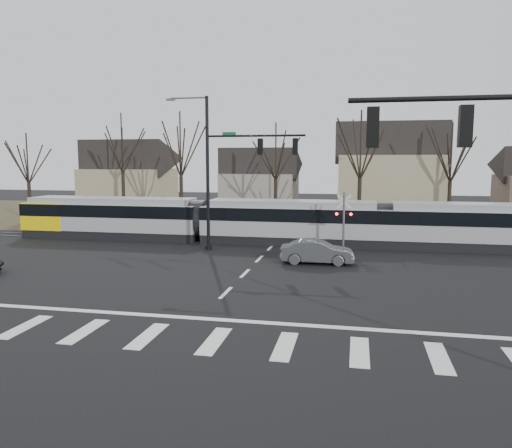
# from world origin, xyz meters

# --- Properties ---
(ground) EXTENTS (140.00, 140.00, 0.00)m
(ground) POSITION_xyz_m (0.00, 0.00, 0.00)
(ground) COLOR black
(grass_verge) EXTENTS (140.00, 28.00, 0.01)m
(grass_verge) POSITION_xyz_m (0.00, 32.00, 0.01)
(grass_verge) COLOR #38331E
(grass_verge) RESTS_ON ground
(crosswalk) EXTENTS (27.00, 2.60, 0.01)m
(crosswalk) POSITION_xyz_m (0.00, -4.00, 0.01)
(crosswalk) COLOR silver
(crosswalk) RESTS_ON ground
(stop_line) EXTENTS (28.00, 0.35, 0.01)m
(stop_line) POSITION_xyz_m (0.00, -1.80, 0.01)
(stop_line) COLOR silver
(stop_line) RESTS_ON ground
(lane_dashes) EXTENTS (0.18, 30.00, 0.01)m
(lane_dashes) POSITION_xyz_m (0.00, 16.00, 0.01)
(lane_dashes) COLOR silver
(lane_dashes) RESTS_ON ground
(rail_pair) EXTENTS (90.00, 1.52, 0.06)m
(rail_pair) POSITION_xyz_m (0.00, 15.80, 0.03)
(rail_pair) COLOR #59595E
(rail_pair) RESTS_ON ground
(tram) EXTENTS (41.47, 3.08, 3.14)m
(tram) POSITION_xyz_m (1.00, 16.00, 1.71)
(tram) COLOR gray
(tram) RESTS_ON ground
(sedan) EXTENTS (1.99, 4.45, 1.41)m
(sedan) POSITION_xyz_m (3.58, 9.39, 0.70)
(sedan) COLOR #43464A
(sedan) RESTS_ON ground
(signal_pole_far) EXTENTS (9.28, 0.44, 10.20)m
(signal_pole_far) POSITION_xyz_m (-2.41, 12.50, 5.70)
(signal_pole_far) COLOR black
(signal_pole_far) RESTS_ON ground
(rail_crossing_signal) EXTENTS (1.08, 0.36, 4.00)m
(rail_crossing_signal) POSITION_xyz_m (5.00, 12.79, 1.89)
(rail_crossing_signal) COLOR #59595B
(rail_crossing_signal) RESTS_ON ground
(tree_row) EXTENTS (59.20, 7.20, 10.00)m
(tree_row) POSITION_xyz_m (2.00, 26.00, 5.00)
(tree_row) COLOR black
(tree_row) RESTS_ON ground
(house_a) EXTENTS (9.72, 8.64, 8.60)m
(house_a) POSITION_xyz_m (-20.00, 34.00, 4.46)
(house_a) COLOR gray
(house_a) RESTS_ON ground
(house_b) EXTENTS (8.64, 7.56, 7.65)m
(house_b) POSITION_xyz_m (-5.00, 36.00, 3.97)
(house_b) COLOR gray
(house_b) RESTS_ON ground
(house_c) EXTENTS (10.80, 8.64, 10.10)m
(house_c) POSITION_xyz_m (9.00, 33.00, 5.23)
(house_c) COLOR gray
(house_c) RESTS_ON ground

